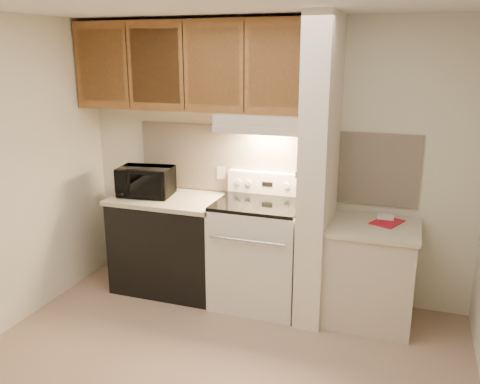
% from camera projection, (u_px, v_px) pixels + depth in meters
% --- Properties ---
extents(floor, '(3.60, 3.60, 0.00)m').
position_uv_depth(floor, '(210.00, 374.00, 3.59)').
color(floor, tan).
rests_on(floor, ground).
extents(wall_back, '(3.60, 2.50, 0.02)m').
position_uv_depth(wall_back, '(271.00, 160.00, 4.63)').
color(wall_back, beige).
rests_on(wall_back, floor).
extents(backsplash, '(2.60, 0.02, 0.63)m').
position_uv_depth(backsplash, '(270.00, 162.00, 4.62)').
color(backsplash, beige).
rests_on(backsplash, wall_back).
extents(range_body, '(0.76, 0.65, 0.92)m').
position_uv_depth(range_body, '(259.00, 255.00, 4.52)').
color(range_body, silver).
rests_on(range_body, floor).
extents(oven_window, '(0.50, 0.01, 0.30)m').
position_uv_depth(oven_window, '(248.00, 264.00, 4.22)').
color(oven_window, black).
rests_on(oven_window, range_body).
extents(oven_handle, '(0.65, 0.02, 0.02)m').
position_uv_depth(oven_handle, '(246.00, 241.00, 4.13)').
color(oven_handle, silver).
rests_on(oven_handle, range_body).
extents(cooktop, '(0.74, 0.64, 0.03)m').
position_uv_depth(cooktop, '(259.00, 204.00, 4.40)').
color(cooktop, black).
rests_on(cooktop, range_body).
extents(range_backguard, '(0.76, 0.08, 0.20)m').
position_uv_depth(range_backguard, '(269.00, 183.00, 4.63)').
color(range_backguard, silver).
rests_on(range_backguard, range_body).
extents(range_display, '(0.10, 0.01, 0.04)m').
position_uv_depth(range_display, '(267.00, 184.00, 4.59)').
color(range_display, black).
rests_on(range_display, range_backguard).
extents(range_knob_left_outer, '(0.05, 0.02, 0.05)m').
position_uv_depth(range_knob_left_outer, '(238.00, 182.00, 4.67)').
color(range_knob_left_outer, silver).
rests_on(range_knob_left_outer, range_backguard).
extents(range_knob_left_inner, '(0.05, 0.02, 0.05)m').
position_uv_depth(range_knob_left_inner, '(248.00, 183.00, 4.64)').
color(range_knob_left_inner, silver).
rests_on(range_knob_left_inner, range_backguard).
extents(range_knob_right_inner, '(0.05, 0.02, 0.05)m').
position_uv_depth(range_knob_right_inner, '(287.00, 186.00, 4.53)').
color(range_knob_right_inner, silver).
rests_on(range_knob_right_inner, range_backguard).
extents(range_knob_right_outer, '(0.05, 0.02, 0.05)m').
position_uv_depth(range_knob_right_outer, '(298.00, 187.00, 4.50)').
color(range_knob_right_outer, silver).
rests_on(range_knob_right_outer, range_backguard).
extents(dishwasher_front, '(1.00, 0.63, 0.87)m').
position_uv_depth(dishwasher_front, '(171.00, 245.00, 4.82)').
color(dishwasher_front, black).
rests_on(dishwasher_front, floor).
extents(left_countertop, '(1.04, 0.67, 0.04)m').
position_uv_depth(left_countertop, '(169.00, 199.00, 4.70)').
color(left_countertop, beige).
rests_on(left_countertop, dishwasher_front).
extents(spoon_rest, '(0.23, 0.15, 0.02)m').
position_uv_depth(spoon_rest, '(130.00, 196.00, 4.68)').
color(spoon_rest, black).
rests_on(spoon_rest, left_countertop).
extents(teal_jar, '(0.10, 0.10, 0.10)m').
position_uv_depth(teal_jar, '(147.00, 183.00, 4.99)').
color(teal_jar, '#2B6F5D').
rests_on(teal_jar, left_countertop).
extents(outlet, '(0.08, 0.01, 0.12)m').
position_uv_depth(outlet, '(221.00, 173.00, 4.80)').
color(outlet, beige).
rests_on(outlet, backsplash).
extents(microwave, '(0.53, 0.40, 0.27)m').
position_uv_depth(microwave, '(146.00, 181.00, 4.71)').
color(microwave, black).
rests_on(microwave, left_countertop).
extents(partition_pillar, '(0.22, 0.70, 2.50)m').
position_uv_depth(partition_pillar, '(319.00, 173.00, 4.15)').
color(partition_pillar, white).
rests_on(partition_pillar, floor).
extents(pillar_trim, '(0.01, 0.70, 0.04)m').
position_uv_depth(pillar_trim, '(305.00, 166.00, 4.17)').
color(pillar_trim, brown).
rests_on(pillar_trim, partition_pillar).
extents(knife_strip, '(0.02, 0.42, 0.04)m').
position_uv_depth(knife_strip, '(303.00, 165.00, 4.12)').
color(knife_strip, black).
rests_on(knife_strip, partition_pillar).
extents(knife_blade_a, '(0.01, 0.03, 0.16)m').
position_uv_depth(knife_blade_a, '(297.00, 181.00, 4.00)').
color(knife_blade_a, silver).
rests_on(knife_blade_a, knife_strip).
extents(knife_handle_a, '(0.02, 0.02, 0.10)m').
position_uv_depth(knife_handle_a, '(298.00, 162.00, 3.98)').
color(knife_handle_a, black).
rests_on(knife_handle_a, knife_strip).
extents(knife_blade_b, '(0.01, 0.04, 0.18)m').
position_uv_depth(knife_blade_b, '(299.00, 180.00, 4.07)').
color(knife_blade_b, silver).
rests_on(knife_blade_b, knife_strip).
extents(knife_handle_b, '(0.02, 0.02, 0.10)m').
position_uv_depth(knife_handle_b, '(300.00, 161.00, 4.04)').
color(knife_handle_b, black).
rests_on(knife_handle_b, knife_strip).
extents(knife_blade_c, '(0.01, 0.04, 0.20)m').
position_uv_depth(knife_blade_c, '(301.00, 179.00, 4.15)').
color(knife_blade_c, silver).
rests_on(knife_blade_c, knife_strip).
extents(knife_handle_c, '(0.02, 0.02, 0.10)m').
position_uv_depth(knife_handle_c, '(302.00, 159.00, 4.11)').
color(knife_handle_c, black).
rests_on(knife_handle_c, knife_strip).
extents(knife_blade_d, '(0.01, 0.04, 0.16)m').
position_uv_depth(knife_blade_d, '(304.00, 174.00, 4.23)').
color(knife_blade_d, silver).
rests_on(knife_blade_d, knife_strip).
extents(knife_handle_d, '(0.02, 0.02, 0.10)m').
position_uv_depth(knife_handle_d, '(305.00, 156.00, 4.19)').
color(knife_handle_d, black).
rests_on(knife_handle_d, knife_strip).
extents(knife_blade_e, '(0.01, 0.04, 0.18)m').
position_uv_depth(knife_blade_e, '(306.00, 174.00, 4.30)').
color(knife_blade_e, silver).
rests_on(knife_blade_e, knife_strip).
extents(knife_handle_e, '(0.02, 0.02, 0.10)m').
position_uv_depth(knife_handle_e, '(306.00, 155.00, 4.26)').
color(knife_handle_e, black).
rests_on(knife_handle_e, knife_strip).
extents(oven_mitt, '(0.03, 0.10, 0.23)m').
position_uv_depth(oven_mitt, '(307.00, 180.00, 4.37)').
color(oven_mitt, gray).
rests_on(oven_mitt, partition_pillar).
extents(right_cab_base, '(0.70, 0.60, 0.81)m').
position_uv_depth(right_cab_base, '(370.00, 276.00, 4.23)').
color(right_cab_base, beige).
rests_on(right_cab_base, floor).
extents(right_countertop, '(0.74, 0.64, 0.04)m').
position_uv_depth(right_countertop, '(373.00, 227.00, 4.11)').
color(right_countertop, beige).
rests_on(right_countertop, right_cab_base).
extents(red_folder, '(0.29, 0.33, 0.01)m').
position_uv_depth(red_folder, '(387.00, 222.00, 4.17)').
color(red_folder, red).
rests_on(red_folder, right_countertop).
extents(white_box, '(0.14, 0.09, 0.04)m').
position_uv_depth(white_box, '(386.00, 217.00, 4.24)').
color(white_box, white).
rests_on(white_box, right_countertop).
extents(range_hood, '(0.78, 0.44, 0.15)m').
position_uv_depth(range_hood, '(264.00, 122.00, 4.33)').
color(range_hood, beige).
rests_on(range_hood, upper_cabinets).
extents(hood_lip, '(0.78, 0.04, 0.06)m').
position_uv_depth(hood_lip, '(257.00, 131.00, 4.15)').
color(hood_lip, beige).
rests_on(hood_lip, range_hood).
extents(upper_cabinets, '(2.18, 0.33, 0.77)m').
position_uv_depth(upper_cabinets, '(191.00, 66.00, 4.46)').
color(upper_cabinets, brown).
rests_on(upper_cabinets, wall_back).
extents(cab_door_a, '(0.46, 0.01, 0.63)m').
position_uv_depth(cab_door_a, '(101.00, 66.00, 4.58)').
color(cab_door_a, brown).
rests_on(cab_door_a, upper_cabinets).
extents(cab_gap_a, '(0.01, 0.01, 0.73)m').
position_uv_depth(cab_gap_a, '(128.00, 66.00, 4.49)').
color(cab_gap_a, black).
rests_on(cab_gap_a, upper_cabinets).
extents(cab_door_b, '(0.46, 0.01, 0.63)m').
position_uv_depth(cab_door_b, '(155.00, 66.00, 4.41)').
color(cab_door_b, brown).
rests_on(cab_door_b, upper_cabinets).
extents(cab_gap_b, '(0.01, 0.01, 0.73)m').
position_uv_depth(cab_gap_b, '(184.00, 66.00, 4.32)').
color(cab_gap_b, black).
rests_on(cab_gap_b, upper_cabinets).
extents(cab_door_c, '(0.46, 0.01, 0.63)m').
position_uv_depth(cab_door_c, '(213.00, 67.00, 4.23)').
color(cab_door_c, brown).
rests_on(cab_door_c, upper_cabinets).
extents(cab_gap_c, '(0.01, 0.01, 0.73)m').
position_uv_depth(cab_gap_c, '(244.00, 67.00, 4.15)').
color(cab_gap_c, black).
rests_on(cab_gap_c, upper_cabinets).
extents(cab_door_d, '(0.46, 0.01, 0.63)m').
position_uv_depth(cab_door_d, '(276.00, 67.00, 4.06)').
color(cab_door_d, brown).
rests_on(cab_door_d, upper_cabinets).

